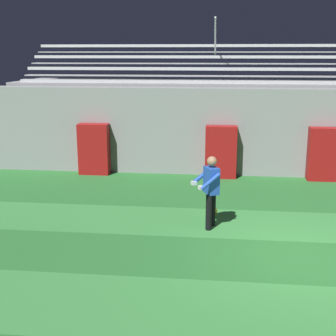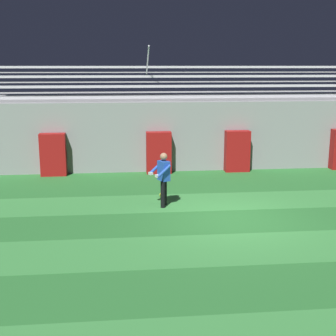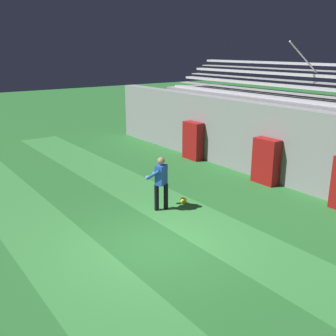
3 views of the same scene
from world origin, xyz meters
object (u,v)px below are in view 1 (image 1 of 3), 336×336
(padding_pillar_gate_right, at_px, (324,154))
(padding_pillar_far_left, at_px, (94,149))
(goalkeeper, at_px, (211,188))
(soccer_ball, at_px, (213,211))
(padding_pillar_gate_left, at_px, (221,152))

(padding_pillar_gate_right, xyz_separation_m, padding_pillar_far_left, (-7.32, 0.00, 0.00))
(padding_pillar_gate_right, xyz_separation_m, goalkeeper, (-3.42, -4.52, 0.12))
(padding_pillar_gate_right, distance_m, soccer_ball, 5.04)
(padding_pillar_gate_right, bearing_deg, padding_pillar_far_left, 180.00)
(soccer_ball, bearing_deg, padding_pillar_far_left, 137.04)
(padding_pillar_gate_right, height_order, soccer_ball, padding_pillar_gate_right)
(goalkeeper, relative_size, soccer_ball, 7.59)
(padding_pillar_gate_left, xyz_separation_m, padding_pillar_far_left, (-4.13, 0.00, 0.00))
(padding_pillar_gate_left, distance_m, soccer_ball, 3.76)
(padding_pillar_gate_right, relative_size, padding_pillar_far_left, 1.00)
(padding_pillar_gate_right, relative_size, goalkeeper, 1.00)
(goalkeeper, bearing_deg, soccer_ball, 85.99)
(padding_pillar_gate_left, xyz_separation_m, padding_pillar_gate_right, (3.19, 0.00, 0.00))
(padding_pillar_far_left, height_order, soccer_ball, padding_pillar_far_left)
(padding_pillar_gate_left, distance_m, goalkeeper, 4.53)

